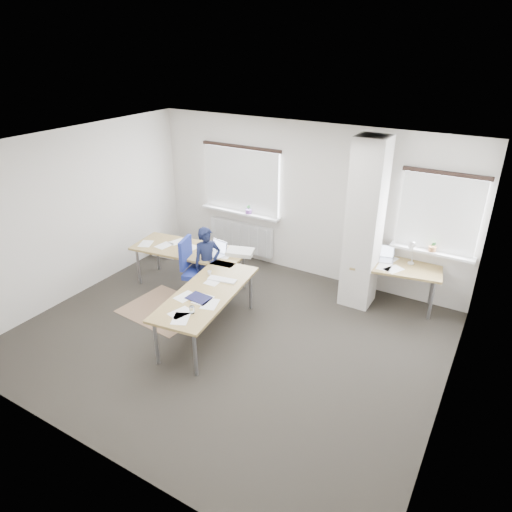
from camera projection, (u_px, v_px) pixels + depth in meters
The scene contains 8 objects.
ground at pixel (229, 336), 6.85m from camera, with size 6.00×6.00×0.00m, color #2A2622.
room_shell at pixel (255, 220), 6.37m from camera, with size 6.04×5.04×2.82m.
floor_mat at pixel (165, 309), 7.53m from camera, with size 1.28×1.09×0.01m, color #846248.
white_crate at pixel (167, 247), 9.39m from camera, with size 0.51×0.35×0.30m, color white.
desk_main at pixel (200, 270), 7.29m from camera, with size 2.72×2.63×0.96m.
desk_side at pixel (396, 268), 7.39m from camera, with size 1.50×0.93×1.22m.
task_chair at pixel (198, 282), 7.74m from camera, with size 0.61×0.59×1.09m.
person at pixel (208, 264), 7.61m from camera, with size 0.47×0.31×1.29m, color black.
Camera 1 is at (3.22, -4.67, 4.05)m, focal length 32.00 mm.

